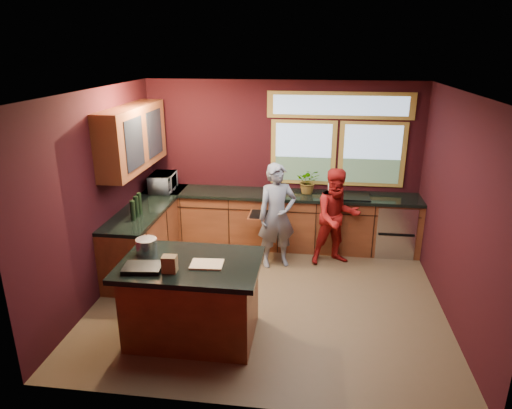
% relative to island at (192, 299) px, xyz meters
% --- Properties ---
extents(floor, '(4.50, 4.50, 0.00)m').
position_rel_island_xyz_m(floor, '(0.77, 0.96, -0.48)').
color(floor, brown).
rests_on(floor, ground).
extents(room_shell, '(4.52, 4.02, 2.71)m').
position_rel_island_xyz_m(room_shell, '(0.18, 1.29, 1.32)').
color(room_shell, black).
rests_on(room_shell, ground).
extents(back_counter, '(4.50, 0.64, 0.93)m').
position_rel_island_xyz_m(back_counter, '(0.97, 2.66, -0.01)').
color(back_counter, '#572814').
rests_on(back_counter, floor).
extents(left_counter, '(0.64, 2.30, 0.93)m').
position_rel_island_xyz_m(left_counter, '(-1.18, 1.81, -0.01)').
color(left_counter, '#572814').
rests_on(left_counter, floor).
extents(island, '(1.55, 1.05, 0.95)m').
position_rel_island_xyz_m(island, '(0.00, 0.00, 0.00)').
color(island, '#572814').
rests_on(island, floor).
extents(person_grey, '(0.68, 0.57, 1.60)m').
position_rel_island_xyz_m(person_grey, '(0.79, 1.94, 0.32)').
color(person_grey, slate).
rests_on(person_grey, floor).
extents(person_red, '(0.88, 0.78, 1.51)m').
position_rel_island_xyz_m(person_red, '(1.68, 2.14, 0.27)').
color(person_red, maroon).
rests_on(person_red, floor).
extents(microwave, '(0.39, 0.55, 0.30)m').
position_rel_island_xyz_m(microwave, '(-1.15, 2.53, 0.60)').
color(microwave, '#999999').
rests_on(microwave, left_counter).
extents(potted_plant, '(0.37, 0.32, 0.41)m').
position_rel_island_xyz_m(potted_plant, '(1.23, 2.71, 0.66)').
color(potted_plant, '#999999').
rests_on(potted_plant, back_counter).
extents(paper_towel, '(0.12, 0.12, 0.28)m').
position_rel_island_xyz_m(paper_towel, '(1.61, 2.66, 0.59)').
color(paper_towel, white).
rests_on(paper_towel, back_counter).
extents(cutting_board, '(0.36, 0.27, 0.02)m').
position_rel_island_xyz_m(cutting_board, '(0.20, -0.05, 0.48)').
color(cutting_board, tan).
rests_on(cutting_board, island).
extents(stock_pot, '(0.24, 0.24, 0.18)m').
position_rel_island_xyz_m(stock_pot, '(-0.55, 0.15, 0.56)').
color(stock_pot, silver).
rests_on(stock_pot, island).
extents(paper_bag, '(0.16, 0.13, 0.18)m').
position_rel_island_xyz_m(paper_bag, '(-0.15, -0.25, 0.56)').
color(paper_bag, brown).
rests_on(paper_bag, island).
extents(black_tray, '(0.43, 0.33, 0.05)m').
position_rel_island_xyz_m(black_tray, '(-0.45, -0.25, 0.49)').
color(black_tray, black).
rests_on(black_tray, island).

